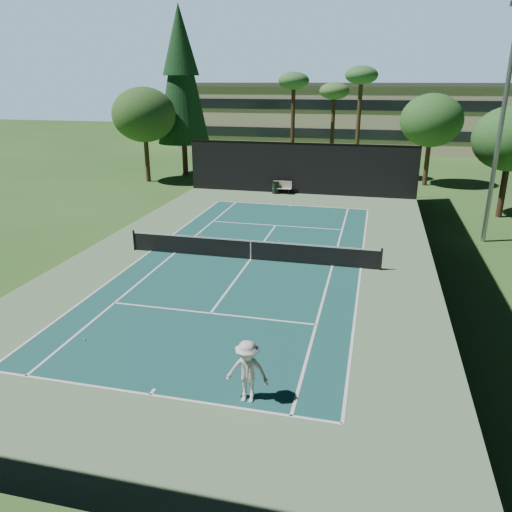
% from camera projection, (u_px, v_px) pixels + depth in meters
% --- Properties ---
extents(ground, '(160.00, 160.00, 0.00)m').
position_uv_depth(ground, '(251.00, 260.00, 25.26)').
color(ground, '#2D5821').
rests_on(ground, ground).
extents(apron_slab, '(18.00, 32.00, 0.01)m').
position_uv_depth(apron_slab, '(251.00, 259.00, 25.26)').
color(apron_slab, '#62825B').
rests_on(apron_slab, ground).
extents(court_surface, '(10.97, 23.77, 0.01)m').
position_uv_depth(court_surface, '(251.00, 259.00, 25.26)').
color(court_surface, '#19504E').
rests_on(court_surface, ground).
extents(court_lines, '(11.07, 23.87, 0.01)m').
position_uv_depth(court_lines, '(251.00, 259.00, 25.26)').
color(court_lines, white).
rests_on(court_lines, ground).
extents(tennis_net, '(12.90, 0.10, 1.10)m').
position_uv_depth(tennis_net, '(251.00, 249.00, 25.08)').
color(tennis_net, black).
rests_on(tennis_net, ground).
extents(fence, '(18.04, 32.05, 4.03)m').
position_uv_depth(fence, '(251.00, 221.00, 24.65)').
color(fence, black).
rests_on(fence, ground).
extents(player, '(1.22, 0.71, 1.88)m').
position_uv_depth(player, '(247.00, 372.00, 13.82)').
color(player, silver).
rests_on(player, ground).
extents(tennis_ball_a, '(0.07, 0.07, 0.07)m').
position_uv_depth(tennis_ball_a, '(85.00, 339.00, 17.40)').
color(tennis_ball_a, yellow).
rests_on(tennis_ball_a, ground).
extents(tennis_ball_b, '(0.08, 0.08, 0.08)m').
position_uv_depth(tennis_ball_b, '(202.00, 232.00, 29.67)').
color(tennis_ball_b, gold).
rests_on(tennis_ball_b, ground).
extents(tennis_ball_c, '(0.07, 0.07, 0.07)m').
position_uv_depth(tennis_ball_c, '(279.00, 241.00, 28.09)').
color(tennis_ball_c, yellow).
rests_on(tennis_ball_c, ground).
extents(tennis_ball_d, '(0.08, 0.08, 0.08)m').
position_uv_depth(tennis_ball_d, '(201.00, 234.00, 29.31)').
color(tennis_ball_d, '#C6D931').
rests_on(tennis_ball_d, ground).
extents(park_bench, '(1.50, 0.45, 1.02)m').
position_uv_depth(park_bench, '(282.00, 187.00, 39.77)').
color(park_bench, beige).
rests_on(park_bench, ground).
extents(trash_bin, '(0.56, 0.56, 0.95)m').
position_uv_depth(trash_bin, '(275.00, 188.00, 39.82)').
color(trash_bin, black).
rests_on(trash_bin, ground).
extents(pine_tree, '(4.80, 4.80, 15.00)m').
position_uv_depth(pine_tree, '(181.00, 69.00, 44.90)').
color(pine_tree, '#4A2D20').
rests_on(pine_tree, ground).
extents(palm_a, '(2.80, 2.80, 9.32)m').
position_uv_depth(palm_a, '(294.00, 85.00, 44.98)').
color(palm_a, '#3F2A1B').
rests_on(palm_a, ground).
extents(palm_b, '(2.80, 2.80, 8.42)m').
position_uv_depth(palm_b, '(334.00, 94.00, 46.32)').
color(palm_b, '#3E2D1A').
rests_on(palm_b, ground).
extents(palm_c, '(2.80, 2.80, 9.77)m').
position_uv_depth(palm_c, '(361.00, 80.00, 42.60)').
color(palm_c, '#47321E').
rests_on(palm_c, ground).
extents(decid_tree_a, '(5.12, 5.12, 7.62)m').
position_uv_depth(decid_tree_a, '(432.00, 121.00, 41.42)').
color(decid_tree_a, '#4D3021').
rests_on(decid_tree_a, ground).
extents(decid_tree_b, '(4.80, 4.80, 7.14)m').
position_uv_depth(decid_tree_b, '(511.00, 139.00, 31.48)').
color(decid_tree_b, '#3F261B').
rests_on(decid_tree_b, ground).
extents(decid_tree_c, '(5.44, 5.44, 8.09)m').
position_uv_depth(decid_tree_c, '(144.00, 115.00, 42.94)').
color(decid_tree_c, '#4F3522').
rests_on(decid_tree_c, ground).
extents(campus_building, '(40.50, 12.50, 8.30)m').
position_uv_depth(campus_building, '(335.00, 115.00, 66.02)').
color(campus_building, beige).
rests_on(campus_building, ground).
extents(light_pole, '(0.90, 0.25, 12.22)m').
position_uv_depth(light_pole, '(501.00, 123.00, 25.96)').
color(light_pole, '#93969B').
rests_on(light_pole, ground).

